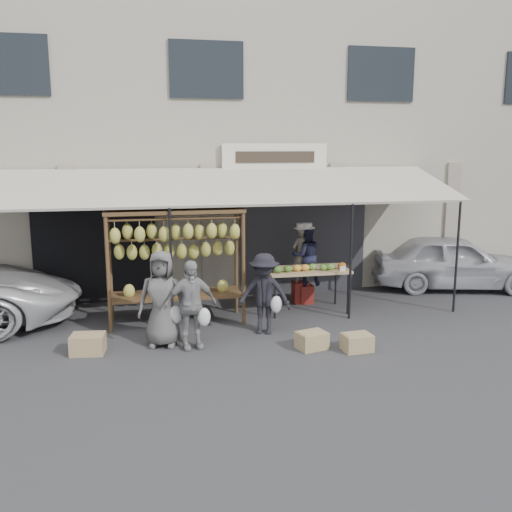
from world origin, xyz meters
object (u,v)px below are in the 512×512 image
Objects in this scene: customer_right at (264,294)px; sedan at (453,262)px; crate_near_b at (357,342)px; crate_near_a at (312,340)px; crate_far at (88,344)px; customer_mid at (190,305)px; vendor_right at (307,256)px; banana_rack at (175,243)px; customer_left at (162,299)px; produce_table at (308,270)px; vendor_left at (301,255)px.

sedan is (5.20, 2.35, -0.09)m from customer_right.
crate_near_a is at bearing 160.87° from crate_near_b.
customer_right is at bearing 137.69° from crate_near_b.
customer_right is 3.18m from crate_far.
customer_right is at bearing 7.76° from crate_far.
customer_mid is at bearing 165.40° from crate_near_b.
vendor_right reaches higher than sedan.
crate_near_a is at bearing -41.80° from banana_rack.
vendor_right is at bearing 72.17° from customer_right.
customer_left is 3.07× the size of crate_far.
crate_near_b is at bearing 146.70° from sedan.
vendor_right is at bearing 89.74° from crate_near_b.
customer_right reaches higher than crate_far.
produce_table is 1.32× the size of vendor_right.
crate_far is (-1.58, -1.37, -1.41)m from banana_rack.
crate_near_b is at bearing -86.24° from produce_table.
vendor_left is 4.99m from crate_far.
vendor_left is 0.13m from vendor_right.
crate_far is (-4.43, 0.79, 0.02)m from crate_near_b.
banana_rack reaches higher than crate_far.
vendor_right reaches higher than crate_near_b.
banana_rack is 5.35× the size of crate_near_a.
vendor_left is 3.56m from customer_mid.
banana_rack is at bearing 166.96° from customer_right.
customer_mid is at bearing 127.44° from sedan.
produce_table is 4.19m from sedan.
crate_far is 8.76m from sedan.
crate_near_b is 5.28m from sedan.
produce_table is 3.50× the size of crate_near_a.
vendor_right is 0.85× the size of customer_mid.
vendor_left reaches higher than customer_left.
customer_right is at bearing 11.05° from customer_mid.
sedan is at bearing 14.45° from customer_mid.
customer_right reaches higher than crate_near_b.
produce_table is 1.40× the size of vendor_left.
customer_left is 7.52m from sedan.
banana_rack is 1.70× the size of customer_mid.
vendor_left is (2.76, 0.93, -0.50)m from banana_rack.
vendor_right is 0.86× the size of customer_right.
crate_near_a is (2.14, -1.91, -1.43)m from banana_rack.
crate_near_a is 0.76m from crate_near_b.
crate_far is at bearing 122.47° from sedan.
vendor_right reaches higher than customer_mid.
crate_near_b is 0.88× the size of crate_far.
customer_right is (-1.24, -1.87, -0.33)m from vendor_left.
sedan is at bearing 168.22° from vendor_left.
crate_near_a is at bearing -8.35° from crate_far.
customer_right is at bearing 128.32° from sedan.
produce_table is at bearing 24.13° from customer_mid.
vendor_left reaches higher than crate_near_a.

